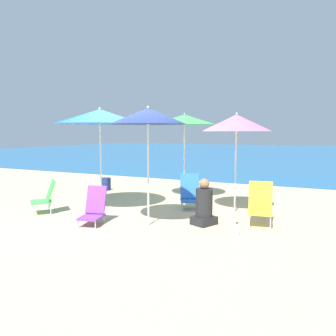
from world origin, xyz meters
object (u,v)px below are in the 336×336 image
object	(u,v)px
beach_chair_green	(46,196)
person_seated_near	(204,206)
beach_chair_purple	(94,208)
beach_chair_blue	(190,192)
beach_chair_yellow	(260,203)
beach_umbrella_blue	(100,117)
backpack_navy	(106,184)
water_bottle	(237,230)
beach_umbrella_green	(184,120)
beach_umbrella_navy	(148,116)
beach_umbrella_pink	(236,123)

from	to	relation	value
beach_chair_green	person_seated_near	xyz separation A→B (m)	(3.56, 0.64, -0.02)
beach_chair_purple	beach_chair_blue	world-z (taller)	beach_chair_blue
beach_chair_purple	beach_chair_yellow	world-z (taller)	beach_chair_yellow
beach_umbrella_blue	beach_chair_purple	distance (m)	2.29
beach_chair_yellow	backpack_navy	xyz separation A→B (m)	(-5.11, 1.89, -0.22)
person_seated_near	water_bottle	xyz separation A→B (m)	(0.76, -0.41, -0.29)
beach_umbrella_green	person_seated_near	size ratio (longest dim) A/B	2.55
beach_umbrella_green	beach_umbrella_navy	bearing A→B (deg)	-82.28
person_seated_near	water_bottle	bearing A→B (deg)	-4.09
beach_umbrella_navy	beach_chair_blue	size ratio (longest dim) A/B	2.81
beach_umbrella_blue	beach_chair_green	bearing A→B (deg)	-134.07
beach_umbrella_pink	beach_chair_green	distance (m)	4.62
beach_umbrella_green	water_bottle	distance (m)	3.99
beach_umbrella_blue	beach_umbrella_green	size ratio (longest dim) A/B	1.02
beach_chair_yellow	beach_umbrella_green	bearing A→B (deg)	133.77
beach_chair_blue	backpack_navy	size ratio (longest dim) A/B	2.05
beach_umbrella_green	water_bottle	size ratio (longest dim) A/B	10.03
person_seated_near	beach_chair_green	bearing A→B (deg)	-145.51
beach_umbrella_pink	beach_umbrella_blue	bearing A→B (deg)	-160.72
beach_umbrella_navy	person_seated_near	size ratio (longest dim) A/B	2.52
water_bottle	beach_umbrella_navy	bearing A→B (deg)	-176.92
person_seated_near	beach_chair_yellow	bearing A→B (deg)	50.70
beach_umbrella_pink	beach_chair_blue	distance (m)	1.97
beach_umbrella_blue	beach_umbrella_green	xyz separation A→B (m)	(1.33, 1.99, -0.02)
beach_chair_green	beach_umbrella_navy	bearing A→B (deg)	42.95
backpack_navy	beach_chair_blue	bearing A→B (deg)	-19.47
beach_umbrella_navy	beach_chair_green	world-z (taller)	beach_umbrella_navy
beach_umbrella_blue	backpack_navy	world-z (taller)	beach_umbrella_blue
water_bottle	beach_chair_purple	bearing A→B (deg)	-170.58
backpack_navy	beach_umbrella_blue	bearing A→B (deg)	-56.34
beach_chair_blue	beach_chair_yellow	size ratio (longest dim) A/B	0.98
beach_umbrella_pink	beach_umbrella_navy	world-z (taller)	beach_umbrella_navy
beach_umbrella_green	beach_chair_purple	size ratio (longest dim) A/B	3.17
beach_chair_purple	water_bottle	world-z (taller)	beach_chair_purple
beach_chair_yellow	backpack_navy	size ratio (longest dim) A/B	2.10
beach_chair_yellow	person_seated_near	distance (m)	1.12
beach_umbrella_pink	beach_chair_green	size ratio (longest dim) A/B	3.04
beach_umbrella_green	backpack_navy	bearing A→B (deg)	177.05
beach_umbrella_pink	beach_chair_green	bearing A→B (deg)	-153.24
beach_umbrella_navy	backpack_navy	bearing A→B (deg)	137.14
beach_chair_blue	backpack_navy	distance (m)	3.53
beach_chair_green	water_bottle	xyz separation A→B (m)	(4.32, 0.23, -0.30)
beach_chair_green	backpack_navy	distance (m)	3.08
beach_umbrella_blue	beach_chair_purple	size ratio (longest dim) A/B	3.25
beach_umbrella_green	backpack_navy	size ratio (longest dim) A/B	5.82
beach_chair_green	beach_chair_yellow	size ratio (longest dim) A/B	0.88
beach_chair_blue	beach_umbrella_green	bearing A→B (deg)	94.03
beach_chair_yellow	backpack_navy	world-z (taller)	beach_chair_yellow
beach_umbrella_blue	beach_umbrella_green	world-z (taller)	beach_umbrella_blue
beach_chair_purple	water_bottle	xyz separation A→B (m)	(2.79, 0.46, -0.23)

